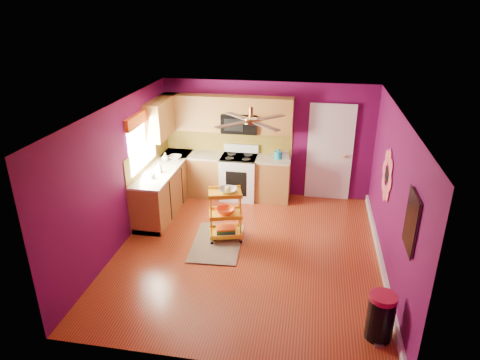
# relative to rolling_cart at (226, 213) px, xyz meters

# --- Properties ---
(ground) EXTENTS (5.00, 5.00, 0.00)m
(ground) POSITION_rel_rolling_cart_xyz_m (0.46, -0.35, -0.54)
(ground) COLOR maroon
(ground) RESTS_ON ground
(room_envelope) EXTENTS (4.54, 5.04, 2.52)m
(room_envelope) POSITION_rel_rolling_cart_xyz_m (0.49, -0.35, 1.10)
(room_envelope) COLOR #5A0A45
(room_envelope) RESTS_ON ground
(lower_cabinets) EXTENTS (2.81, 2.31, 0.94)m
(lower_cabinets) POSITION_rel_rolling_cart_xyz_m (-0.88, 1.46, -0.10)
(lower_cabinets) COLOR brown
(lower_cabinets) RESTS_ON ground
(electric_range) EXTENTS (0.76, 0.66, 1.13)m
(electric_range) POSITION_rel_rolling_cart_xyz_m (-0.09, 1.82, -0.05)
(electric_range) COLOR white
(electric_range) RESTS_ON ground
(upper_cabinetry) EXTENTS (2.80, 2.30, 1.26)m
(upper_cabinetry) POSITION_rel_rolling_cart_xyz_m (-0.78, 1.82, 1.26)
(upper_cabinetry) COLOR brown
(upper_cabinetry) RESTS_ON ground
(left_window) EXTENTS (0.08, 1.35, 1.08)m
(left_window) POSITION_rel_rolling_cart_xyz_m (-1.75, 0.70, 1.20)
(left_window) COLOR white
(left_window) RESTS_ON ground
(panel_door) EXTENTS (0.95, 0.11, 2.15)m
(panel_door) POSITION_rel_rolling_cart_xyz_m (1.81, 2.11, 0.49)
(panel_door) COLOR white
(panel_door) RESTS_ON ground
(right_wall_art) EXTENTS (0.04, 2.74, 1.04)m
(right_wall_art) POSITION_rel_rolling_cart_xyz_m (2.69, -0.69, 0.91)
(right_wall_art) COLOR black
(right_wall_art) RESTS_ON ground
(ceiling_fan) EXTENTS (1.01, 1.01, 0.26)m
(ceiling_fan) POSITION_rel_rolling_cart_xyz_m (0.46, -0.15, 1.75)
(ceiling_fan) COLOR #BF8C3F
(ceiling_fan) RESTS_ON ground
(shag_rug) EXTENTS (0.94, 1.44, 0.02)m
(shag_rug) POSITION_rel_rolling_cart_xyz_m (-0.13, -0.18, -0.53)
(shag_rug) COLOR black
(shag_rug) RESTS_ON ground
(rolling_cart) EXTENTS (0.67, 0.56, 1.05)m
(rolling_cart) POSITION_rel_rolling_cart_xyz_m (0.00, 0.00, 0.00)
(rolling_cart) COLOR yellow
(rolling_cart) RESTS_ON ground
(trash_can) EXTENTS (0.36, 0.38, 0.66)m
(trash_can) POSITION_rel_rolling_cart_xyz_m (2.44, -2.07, -0.21)
(trash_can) COLOR black
(trash_can) RESTS_ON ground
(teal_kettle) EXTENTS (0.18, 0.18, 0.21)m
(teal_kettle) POSITION_rel_rolling_cart_xyz_m (0.75, 1.86, 0.49)
(teal_kettle) COLOR teal
(teal_kettle) RESTS_ON lower_cabinets
(toaster) EXTENTS (0.22, 0.15, 0.18)m
(toaster) POSITION_rel_rolling_cart_xyz_m (0.86, 1.89, 0.49)
(toaster) COLOR beige
(toaster) RESTS_ON lower_cabinets
(soap_bottle_a) EXTENTS (0.10, 0.10, 0.21)m
(soap_bottle_a) POSITION_rel_rolling_cart_xyz_m (-1.46, 0.67, 0.51)
(soap_bottle_a) COLOR #EA3F72
(soap_bottle_a) RESTS_ON lower_cabinets
(soap_bottle_b) EXTENTS (0.14, 0.14, 0.18)m
(soap_bottle_b) POSITION_rel_rolling_cart_xyz_m (-1.55, 1.30, 0.49)
(soap_bottle_b) COLOR white
(soap_bottle_b) RESTS_ON lower_cabinets
(counter_dish) EXTENTS (0.26, 0.26, 0.06)m
(counter_dish) POSITION_rel_rolling_cart_xyz_m (-1.39, 1.47, 0.43)
(counter_dish) COLOR white
(counter_dish) RESTS_ON lower_cabinets
(counter_cup) EXTENTS (0.12, 0.12, 0.09)m
(counter_cup) POSITION_rel_rolling_cart_xyz_m (-1.48, 0.36, 0.45)
(counter_cup) COLOR white
(counter_cup) RESTS_ON lower_cabinets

